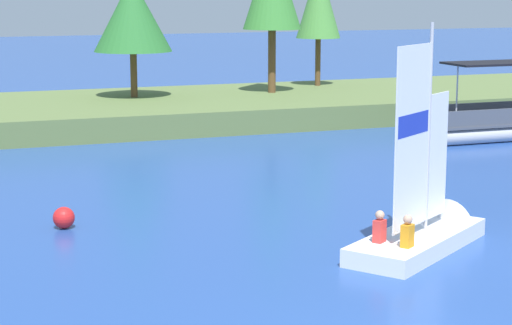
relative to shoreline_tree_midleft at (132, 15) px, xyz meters
name	(u,v)px	position (x,y,z in m)	size (l,w,h in m)	color
shore_bank	(78,114)	(-2.66, -1.02, -4.09)	(80.00, 10.02, 0.98)	#5B703D
shoreline_tree_midleft	(132,15)	(0.00, 0.00, 0.00)	(3.40, 3.40, 5.22)	brown
shoreline_tree_midright	(319,1)	(9.56, 1.67, 0.52)	(2.15, 2.15, 5.97)	brown
sailboat	(433,227)	(1.84, -22.36, -4.22)	(4.77, 3.93, 5.54)	white
pontoon_boat	(497,122)	(11.89, -10.13, -3.91)	(6.10, 2.10, 2.97)	#B2B2B7
channel_buoy	(64,218)	(-5.97, -18.15, -4.31)	(0.54, 0.54, 0.54)	red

